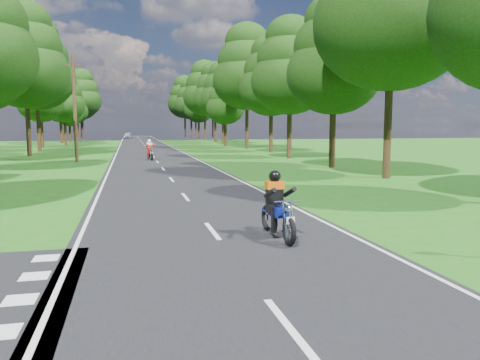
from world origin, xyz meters
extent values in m
plane|color=#1C5613|center=(0.00, 0.00, 0.00)|extent=(160.00, 160.00, 0.00)
cube|color=black|center=(0.00, 50.00, 0.01)|extent=(7.00, 140.00, 0.02)
cube|color=silver|center=(0.00, -4.00, 0.02)|extent=(0.12, 2.00, 0.01)
cube|color=silver|center=(0.00, 2.00, 0.02)|extent=(0.12, 2.00, 0.01)
cube|color=silver|center=(0.00, 8.00, 0.02)|extent=(0.12, 2.00, 0.01)
cube|color=silver|center=(0.00, 14.00, 0.02)|extent=(0.12, 2.00, 0.01)
cube|color=silver|center=(0.00, 20.00, 0.02)|extent=(0.12, 2.00, 0.01)
cube|color=silver|center=(0.00, 26.00, 0.02)|extent=(0.12, 2.00, 0.01)
cube|color=silver|center=(0.00, 32.00, 0.02)|extent=(0.12, 2.00, 0.01)
cube|color=silver|center=(0.00, 38.00, 0.02)|extent=(0.12, 2.00, 0.01)
cube|color=silver|center=(0.00, 44.00, 0.02)|extent=(0.12, 2.00, 0.01)
cube|color=silver|center=(0.00, 50.00, 0.02)|extent=(0.12, 2.00, 0.01)
cube|color=silver|center=(0.00, 56.00, 0.02)|extent=(0.12, 2.00, 0.01)
cube|color=silver|center=(0.00, 62.00, 0.02)|extent=(0.12, 2.00, 0.01)
cube|color=silver|center=(0.00, 68.00, 0.02)|extent=(0.12, 2.00, 0.01)
cube|color=silver|center=(0.00, 74.00, 0.02)|extent=(0.12, 2.00, 0.01)
cube|color=silver|center=(0.00, 80.00, 0.02)|extent=(0.12, 2.00, 0.01)
cube|color=silver|center=(0.00, 86.00, 0.02)|extent=(0.12, 2.00, 0.01)
cube|color=silver|center=(0.00, 92.00, 0.02)|extent=(0.12, 2.00, 0.01)
cube|color=silver|center=(0.00, 98.00, 0.02)|extent=(0.12, 2.00, 0.01)
cube|color=silver|center=(0.00, 104.00, 0.02)|extent=(0.12, 2.00, 0.01)
cube|color=silver|center=(0.00, 110.00, 0.02)|extent=(0.12, 2.00, 0.01)
cube|color=silver|center=(0.00, 116.00, 0.02)|extent=(0.12, 2.00, 0.01)
cube|color=silver|center=(-3.30, 50.00, 0.02)|extent=(0.10, 140.00, 0.01)
cube|color=silver|center=(3.30, 50.00, 0.02)|extent=(0.10, 140.00, 0.01)
cube|color=silver|center=(-3.80, -3.30, 0.02)|extent=(0.50, 0.50, 0.01)
cube|color=silver|center=(-3.80, -2.10, 0.02)|extent=(0.50, 0.50, 0.01)
cube|color=silver|center=(-3.80, -0.90, 0.02)|extent=(0.50, 0.50, 0.01)
cube|color=silver|center=(-3.80, 0.30, 0.02)|extent=(0.50, 0.50, 0.01)
cylinder|color=black|center=(-10.82, 35.60, 2.16)|extent=(0.40, 0.40, 4.32)
ellipsoid|color=black|center=(-10.82, 35.60, 7.47)|extent=(7.56, 7.56, 6.42)
ellipsoid|color=black|center=(-10.82, 35.60, 9.58)|extent=(6.48, 6.48, 5.51)
ellipsoid|color=black|center=(-10.82, 35.60, 11.68)|extent=(4.86, 4.86, 4.13)
cylinder|color=black|center=(-11.26, 43.10, 2.20)|extent=(0.40, 0.40, 4.40)
ellipsoid|color=black|center=(-11.26, 43.10, 7.62)|extent=(7.71, 7.71, 6.55)
ellipsoid|color=black|center=(-11.26, 43.10, 9.77)|extent=(6.60, 6.60, 5.61)
ellipsoid|color=black|center=(-11.26, 43.10, 11.92)|extent=(4.95, 4.95, 4.21)
cylinder|color=black|center=(-12.61, 52.78, 1.60)|extent=(0.40, 0.40, 3.20)
ellipsoid|color=black|center=(-12.61, 52.78, 5.54)|extent=(5.60, 5.60, 4.76)
ellipsoid|color=black|center=(-12.61, 52.78, 7.10)|extent=(4.80, 4.80, 4.08)
ellipsoid|color=black|center=(-12.61, 52.78, 8.66)|extent=(3.60, 3.60, 3.06)
cylinder|color=black|center=(-10.75, 60.15, 1.61)|extent=(0.40, 0.40, 3.22)
ellipsoid|color=black|center=(-10.75, 60.15, 5.58)|extent=(5.64, 5.64, 4.79)
ellipsoid|color=black|center=(-10.75, 60.15, 7.15)|extent=(4.83, 4.83, 4.11)
ellipsoid|color=black|center=(-10.75, 60.15, 8.72)|extent=(3.62, 3.62, 3.08)
cylinder|color=black|center=(-12.29, 67.91, 1.80)|extent=(0.40, 0.40, 3.61)
ellipsoid|color=black|center=(-12.29, 67.91, 6.25)|extent=(6.31, 6.31, 5.37)
ellipsoid|color=black|center=(-12.29, 67.91, 8.01)|extent=(5.41, 5.41, 4.60)
ellipsoid|color=black|center=(-12.29, 67.91, 9.76)|extent=(4.06, 4.06, 3.45)
cylinder|color=black|center=(-11.94, 75.74, 1.33)|extent=(0.40, 0.40, 2.67)
ellipsoid|color=black|center=(-11.94, 75.74, 4.62)|extent=(4.67, 4.67, 3.97)
ellipsoid|color=black|center=(-11.94, 75.74, 5.92)|extent=(4.00, 4.00, 3.40)
ellipsoid|color=black|center=(-11.94, 75.74, 7.22)|extent=(3.00, 3.00, 2.55)
cylinder|color=black|center=(-12.18, 84.90, 1.54)|extent=(0.40, 0.40, 3.09)
ellipsoid|color=black|center=(-12.18, 84.90, 5.34)|extent=(5.40, 5.40, 4.59)
ellipsoid|color=black|center=(-12.18, 84.90, 6.85)|extent=(4.63, 4.63, 3.93)
ellipsoid|color=black|center=(-12.18, 84.90, 8.35)|extent=(3.47, 3.47, 2.95)
cylinder|color=black|center=(-11.23, 91.41, 2.24)|extent=(0.40, 0.40, 4.48)
ellipsoid|color=black|center=(-11.23, 91.41, 7.75)|extent=(7.84, 7.84, 6.66)
ellipsoid|color=black|center=(-11.23, 91.41, 9.94)|extent=(6.72, 6.72, 5.71)
ellipsoid|color=black|center=(-11.23, 91.41, 12.12)|extent=(5.04, 5.04, 4.28)
cylinder|color=black|center=(-12.28, 100.39, 2.05)|extent=(0.40, 0.40, 4.09)
ellipsoid|color=black|center=(-12.28, 100.39, 7.09)|extent=(7.16, 7.16, 6.09)
ellipsoid|color=black|center=(-12.28, 100.39, 9.08)|extent=(6.14, 6.14, 5.22)
ellipsoid|color=black|center=(-12.28, 100.39, 11.08)|extent=(4.61, 4.61, 3.92)
cylinder|color=black|center=(11.06, 12.20, 2.28)|extent=(0.40, 0.40, 4.56)
ellipsoid|color=black|center=(11.06, 12.20, 7.89)|extent=(7.98, 7.98, 6.78)
cylinder|color=black|center=(10.92, 18.69, 1.75)|extent=(0.40, 0.40, 3.49)
ellipsoid|color=black|center=(10.92, 18.69, 6.05)|extent=(6.12, 6.12, 5.20)
ellipsoid|color=black|center=(10.92, 18.69, 7.75)|extent=(5.24, 5.24, 4.46)
ellipsoid|color=black|center=(10.92, 18.69, 9.46)|extent=(3.93, 3.93, 3.34)
cylinder|color=black|center=(11.06, 27.58, 1.85)|extent=(0.40, 0.40, 3.69)
ellipsoid|color=black|center=(11.06, 27.58, 6.39)|extent=(6.46, 6.46, 5.49)
ellipsoid|color=black|center=(11.06, 27.58, 8.19)|extent=(5.54, 5.54, 4.71)
ellipsoid|color=black|center=(11.06, 27.58, 9.99)|extent=(4.15, 4.15, 3.53)
cylinder|color=black|center=(12.17, 36.42, 1.87)|extent=(0.40, 0.40, 3.74)
ellipsoid|color=black|center=(12.17, 36.42, 6.48)|extent=(6.55, 6.55, 5.57)
ellipsoid|color=black|center=(12.17, 36.42, 8.31)|extent=(5.62, 5.62, 4.77)
ellipsoid|color=black|center=(12.17, 36.42, 10.13)|extent=(4.21, 4.21, 3.58)
cylinder|color=black|center=(11.72, 44.72, 2.32)|extent=(0.40, 0.40, 4.64)
ellipsoid|color=black|center=(11.72, 44.72, 8.04)|extent=(8.12, 8.12, 6.91)
ellipsoid|color=black|center=(11.72, 44.72, 10.30)|extent=(6.96, 6.96, 5.92)
ellipsoid|color=black|center=(11.72, 44.72, 12.56)|extent=(5.22, 5.22, 4.44)
cylinder|color=black|center=(10.55, 51.92, 1.45)|extent=(0.40, 0.40, 2.91)
ellipsoid|color=black|center=(10.55, 51.92, 5.03)|extent=(5.09, 5.09, 4.33)
ellipsoid|color=black|center=(10.55, 51.92, 6.45)|extent=(4.36, 4.36, 3.71)
ellipsoid|color=black|center=(10.55, 51.92, 7.87)|extent=(3.27, 3.27, 2.78)
cylinder|color=black|center=(11.77, 59.40, 1.94)|extent=(0.40, 0.40, 3.88)
ellipsoid|color=black|center=(11.77, 59.40, 6.71)|extent=(6.78, 6.78, 5.77)
ellipsoid|color=black|center=(11.77, 59.40, 8.60)|extent=(5.81, 5.81, 4.94)
ellipsoid|color=black|center=(11.77, 59.40, 10.49)|extent=(4.36, 4.36, 3.71)
cylinder|color=black|center=(12.10, 67.87, 2.09)|extent=(0.40, 0.40, 4.18)
ellipsoid|color=black|center=(12.10, 67.87, 7.23)|extent=(7.31, 7.31, 6.21)
ellipsoid|color=black|center=(12.10, 67.87, 9.27)|extent=(6.27, 6.27, 5.33)
ellipsoid|color=black|center=(12.10, 67.87, 11.31)|extent=(4.70, 4.70, 4.00)
cylinder|color=black|center=(11.80, 76.83, 2.32)|extent=(0.40, 0.40, 4.63)
ellipsoid|color=black|center=(11.80, 76.83, 8.02)|extent=(8.11, 8.11, 6.89)
ellipsoid|color=black|center=(11.80, 76.83, 10.28)|extent=(6.95, 6.95, 5.91)
ellipsoid|color=black|center=(11.80, 76.83, 12.54)|extent=(5.21, 5.21, 4.43)
cylinder|color=black|center=(11.69, 84.12, 1.68)|extent=(0.40, 0.40, 3.36)
ellipsoid|color=black|center=(11.69, 84.12, 5.82)|extent=(5.88, 5.88, 5.00)
ellipsoid|color=black|center=(11.69, 84.12, 7.46)|extent=(5.04, 5.04, 4.29)
ellipsoid|color=black|center=(11.69, 84.12, 9.10)|extent=(3.78, 3.78, 3.21)
cylinder|color=black|center=(11.14, 91.34, 2.04)|extent=(0.40, 0.40, 4.09)
ellipsoid|color=black|center=(11.14, 91.34, 7.07)|extent=(7.15, 7.15, 6.08)
ellipsoid|color=black|center=(11.14, 91.34, 9.07)|extent=(6.13, 6.13, 5.21)
ellipsoid|color=black|center=(11.14, 91.34, 11.06)|extent=(4.60, 4.60, 3.91)
cylinder|color=black|center=(10.68, 99.10, 2.24)|extent=(0.40, 0.40, 4.48)
ellipsoid|color=black|center=(10.68, 99.10, 7.76)|extent=(7.84, 7.84, 6.66)
ellipsoid|color=black|center=(10.68, 99.10, 9.94)|extent=(6.72, 6.72, 5.71)
ellipsoid|color=black|center=(10.68, 99.10, 12.13)|extent=(5.04, 5.04, 4.28)
cylinder|color=black|center=(-14.00, 110.00, 1.92)|extent=(0.40, 0.40, 3.84)
ellipsoid|color=black|center=(-14.00, 110.00, 6.65)|extent=(6.72, 6.72, 5.71)
ellipsoid|color=black|center=(-14.00, 110.00, 8.52)|extent=(5.76, 5.76, 4.90)
ellipsoid|color=black|center=(-14.00, 110.00, 10.39)|extent=(4.32, 4.32, 3.67)
cylinder|color=black|center=(15.00, 112.00, 2.08)|extent=(0.40, 0.40, 4.16)
ellipsoid|color=black|center=(15.00, 112.00, 7.20)|extent=(7.28, 7.28, 6.19)
ellipsoid|color=black|center=(15.00, 112.00, 9.23)|extent=(6.24, 6.24, 5.30)
ellipsoid|color=black|center=(15.00, 112.00, 11.26)|extent=(4.68, 4.68, 3.98)
cylinder|color=black|center=(-16.00, 95.00, 1.76)|extent=(0.40, 0.40, 3.52)
ellipsoid|color=black|center=(-16.00, 95.00, 6.09)|extent=(6.16, 6.16, 5.24)
ellipsoid|color=black|center=(-16.00, 95.00, 7.81)|extent=(5.28, 5.28, 4.49)
ellipsoid|color=black|center=(-16.00, 95.00, 9.53)|extent=(3.96, 3.96, 3.37)
cylinder|color=black|center=(17.00, 98.00, 2.24)|extent=(0.40, 0.40, 4.48)
ellipsoid|color=black|center=(17.00, 98.00, 7.76)|extent=(7.84, 7.84, 6.66)
ellipsoid|color=black|center=(17.00, 98.00, 9.94)|extent=(6.72, 6.72, 5.71)
ellipsoid|color=black|center=(17.00, 98.00, 12.12)|extent=(5.04, 5.04, 4.28)
cylinder|color=#382616|center=(-6.00, 28.00, 4.00)|extent=(0.26, 0.26, 8.00)
cube|color=#382616|center=(-6.00, 28.00, 7.30)|extent=(1.20, 0.10, 0.10)
imported|color=#B4B7BC|center=(-2.27, 92.59, 0.68)|extent=(2.16, 4.06, 1.31)
camera|label=1|loc=(-2.06, -9.81, 2.76)|focal=35.00mm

